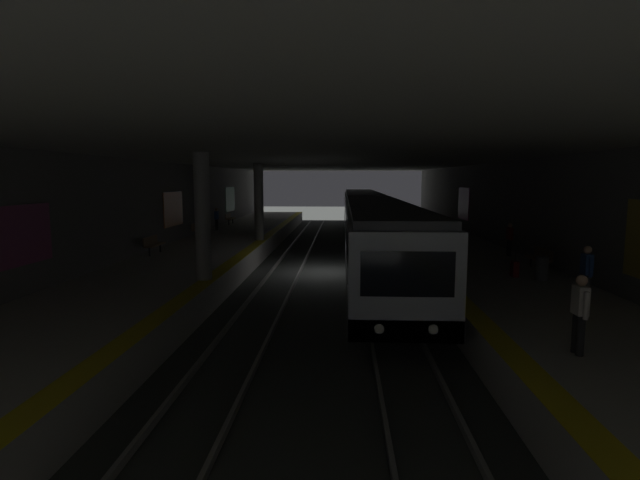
{
  "coord_description": "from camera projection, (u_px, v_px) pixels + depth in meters",
  "views": [
    {
      "loc": [
        -24.15,
        -0.66,
        4.65
      ],
      "look_at": [
        2.79,
        0.62,
        1.3
      ],
      "focal_mm": 27.39,
      "sensor_mm": 36.0,
      "label": 1
    }
  ],
  "objects": [
    {
      "name": "pillar_near",
      "position": [
        203.0,
        217.0,
        17.38
      ],
      "size": [
        0.56,
        0.56,
        4.55
      ],
      "color": "gray",
      "rests_on": "platform_right"
    },
    {
      "name": "bench_right_near",
      "position": [
        153.0,
        243.0,
        23.6
      ],
      "size": [
        1.7,
        0.47,
        0.86
      ],
      "color": "#262628",
      "rests_on": "platform_right"
    },
    {
      "name": "platform_left",
      "position": [
        462.0,
        263.0,
        24.17
      ],
      "size": [
        60.0,
        5.3,
        1.06
      ],
      "color": "#B7B2A8",
      "rests_on": "ground"
    },
    {
      "name": "person_boarding",
      "position": [
        509.0,
        238.0,
        22.98
      ],
      "size": [
        0.6,
        0.22,
        1.57
      ],
      "color": "#2D2D2D",
      "rests_on": "platform_left"
    },
    {
      "name": "ceiling_slab",
      "position": [
        330.0,
        156.0,
        23.83
      ],
      "size": [
        60.0,
        19.4,
        0.4
      ],
      "color": "#ADAAA3",
      "rests_on": "wall_left"
    },
    {
      "name": "wall_left",
      "position": [
        523.0,
        218.0,
        23.75
      ],
      "size": [
        60.0,
        0.56,
        5.6
      ],
      "color": "slate",
      "rests_on": "ground"
    },
    {
      "name": "metro_train",
      "position": [
        367.0,
        221.0,
        31.09
      ],
      "size": [
        39.26,
        2.83,
        3.49
      ],
      "color": "#B7BCC6",
      "rests_on": "track_left"
    },
    {
      "name": "bench_right_mid",
      "position": [
        198.0,
        228.0,
        30.83
      ],
      "size": [
        1.7,
        0.47,
        0.86
      ],
      "color": "#262628",
      "rests_on": "platform_right"
    },
    {
      "name": "track_right",
      "position": [
        286.0,
        270.0,
        24.64
      ],
      "size": [
        60.0,
        1.53,
        0.16
      ],
      "color": "gray",
      "rests_on": "ground"
    },
    {
      "name": "person_standing_far",
      "position": [
        580.0,
        311.0,
        10.01
      ],
      "size": [
        0.6,
        0.23,
        1.67
      ],
      "color": "black",
      "rests_on": "platform_left"
    },
    {
      "name": "trash_bin",
      "position": [
        542.0,
        268.0,
        17.5
      ],
      "size": [
        0.44,
        0.44,
        0.85
      ],
      "color": "#595B5E",
      "rests_on": "platform_left"
    },
    {
      "name": "bench_left_mid",
      "position": [
        540.0,
        257.0,
        19.48
      ],
      "size": [
        1.7,
        0.47,
        0.86
      ],
      "color": "#262628",
      "rests_on": "platform_left"
    },
    {
      "name": "person_waiting_near",
      "position": [
        217.0,
        218.0,
        34.81
      ],
      "size": [
        0.6,
        0.22,
        1.56
      ],
      "color": "black",
      "rests_on": "platform_right"
    },
    {
      "name": "bench_right_far",
      "position": [
        230.0,
        218.0,
        39.51
      ],
      "size": [
        1.7,
        0.47,
        0.86
      ],
      "color": "#262628",
      "rests_on": "platform_right"
    },
    {
      "name": "wall_right",
      "position": [
        143.0,
        216.0,
        24.68
      ],
      "size": [
        60.0,
        0.56,
        5.6
      ],
      "color": "slate",
      "rests_on": "ground"
    },
    {
      "name": "track_left",
      "position": [
        374.0,
        271.0,
        24.43
      ],
      "size": [
        60.0,
        1.53,
        0.16
      ],
      "color": "gray",
      "rests_on": "ground"
    },
    {
      "name": "ground_plane",
      "position": [
        330.0,
        272.0,
        24.54
      ],
      "size": [
        120.0,
        120.0,
        0.0
      ],
      "primitive_type": "plane",
      "color": "#383A38"
    },
    {
      "name": "suitcase_rolling",
      "position": [
        515.0,
        269.0,
        18.12
      ],
      "size": [
        0.36,
        0.23,
        0.89
      ],
      "color": "maroon",
      "rests_on": "platform_left"
    },
    {
      "name": "person_walking_mid",
      "position": [
        586.0,
        272.0,
        14.2
      ],
      "size": [
        0.6,
        0.23,
        1.68
      ],
      "color": "#393939",
      "rests_on": "platform_left"
    },
    {
      "name": "pillar_far",
      "position": [
        259.0,
        202.0,
        28.91
      ],
      "size": [
        0.56,
        0.56,
        4.55
      ],
      "color": "gray",
      "rests_on": "platform_right"
    },
    {
      "name": "platform_right",
      "position": [
        201.0,
        261.0,
        24.79
      ],
      "size": [
        60.0,
        5.3,
        1.06
      ],
      "color": "#B7B2A8",
      "rests_on": "ground"
    }
  ]
}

